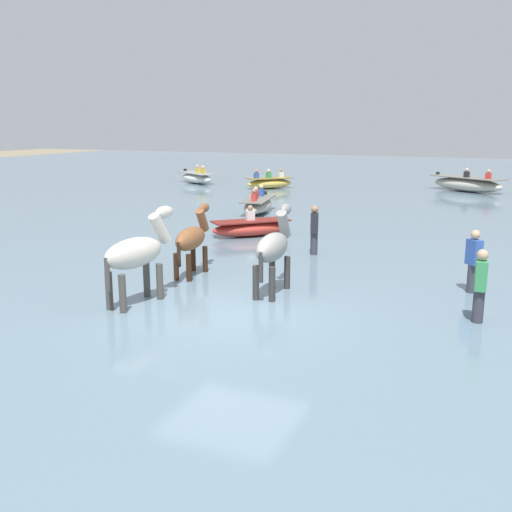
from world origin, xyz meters
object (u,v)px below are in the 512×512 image
person_onlooker_right (314,233)px  person_onlooker_left (473,265)px  horse_trailing_chestnut (192,240)px  boat_near_starboard (197,178)px  person_wading_mid (480,291)px  horse_lead_grey (273,249)px  boat_distant_west (251,228)px  boat_near_port (467,184)px  boat_distant_east (258,205)px  horse_flank_pinto (137,255)px  boat_far_inshore (270,183)px

person_onlooker_right → person_onlooker_left: (4.25, -2.21, 0.00)m
horse_trailing_chestnut → boat_near_starboard: (-10.63, 19.29, -0.53)m
horse_trailing_chestnut → person_wading_mid: (6.45, -0.92, -0.25)m
horse_lead_grey → person_wading_mid: (4.12, -0.28, -0.36)m
boat_distant_west → boat_near_starboard: boat_near_starboard is taller
boat_near_port → person_onlooker_right: (-2.65, -17.84, 0.22)m
boat_near_starboard → boat_distant_west: bearing=-55.1°
boat_distant_east → person_wading_mid: size_ratio=1.85×
boat_distant_west → person_wading_mid: bearing=-40.0°
horse_trailing_chestnut → person_wading_mid: horse_trailing_chestnut is taller
boat_near_starboard → person_onlooker_right: size_ratio=1.99×
horse_flank_pinto → boat_distant_east: bearing=102.2°
boat_distant_east → person_onlooker_right: 7.90m
boat_near_port → boat_distant_west: (-5.35, -16.04, -0.12)m
boat_distant_east → boat_near_starboard: size_ratio=0.93×
boat_distant_east → person_onlooker_right: size_ratio=1.85×
horse_flank_pinto → boat_distant_east: 12.50m
boat_near_port → boat_distant_east: boat_near_port is taller
horse_lead_grey → person_onlooker_right: 3.98m
horse_lead_grey → person_onlooker_left: (3.87, 1.73, -0.36)m
horse_lead_grey → boat_near_starboard: bearing=123.0°
boat_distant_west → person_onlooker_right: (2.70, -1.81, 0.34)m
boat_far_inshore → person_wading_mid: 22.65m
boat_far_inshore → boat_near_starboard: bearing=169.2°
boat_near_starboard → person_wading_mid: (17.08, -20.21, 0.28)m
boat_near_port → boat_far_inshore: (-10.11, -2.84, -0.07)m
horse_trailing_chestnut → boat_far_inshore: size_ratio=0.72×
boat_near_port → person_wading_mid: bearing=-85.2°
boat_far_inshore → horse_trailing_chestnut: bearing=-73.2°
horse_flank_pinto → boat_near_port: bearing=79.2°
horse_trailing_chestnut → boat_near_starboard: bearing=118.9°
horse_trailing_chestnut → boat_far_inshore: bearing=106.8°
horse_lead_grey → person_onlooker_left: size_ratio=1.28×
boat_far_inshore → person_onlooker_right: 16.76m
person_onlooker_left → boat_near_starboard: bearing=132.8°
horse_lead_grey → boat_far_inshore: size_ratio=0.79×
horse_lead_grey → boat_distant_east: bearing=115.0°
boat_distant_east → person_wading_mid: 13.99m
boat_far_inshore → person_onlooker_left: size_ratio=1.62×
horse_lead_grey → boat_near_starboard: 23.78m
horse_trailing_chestnut → person_onlooker_right: 3.85m
boat_distant_west → boat_far_inshore: 14.03m
person_onlooker_right → boat_far_inshore: bearing=116.4°
horse_lead_grey → boat_distant_east: 11.53m
horse_flank_pinto → person_onlooker_right: size_ratio=1.31×
boat_distant_east → boat_far_inshore: bearing=109.3°
boat_near_port → boat_distant_west: 16.91m
boat_distant_east → person_onlooker_left: 12.33m
horse_lead_grey → boat_distant_west: size_ratio=0.85×
boat_near_starboard → horse_flank_pinto: bearing=-63.6°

